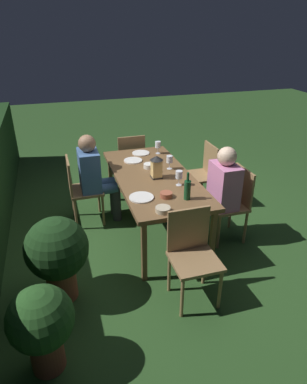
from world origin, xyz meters
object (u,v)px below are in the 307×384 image
at_px(plate_c, 141,153).
at_px(bowl_bread, 163,209).
at_px(chair_head_far, 130,159).
at_px(wine_glass_c, 179,175).
at_px(chair_side_left_b, 202,172).
at_px(bowl_olives, 149,166).
at_px(potted_plant_corner, 57,252).
at_px(green_bottle_on_table, 187,189).
at_px(person_in_blue, 95,174).
at_px(chair_head_near, 192,252).
at_px(wine_glass_a, 158,145).
at_px(potted_plant_by_hedge, 42,324).
at_px(chair_side_left_a, 233,201).
at_px(wine_glass_b, 170,160).
at_px(person_in_pink, 218,191).
at_px(plate_a, 141,197).
at_px(chair_side_right_b, 80,187).
at_px(bowl_salad, 166,195).
at_px(plate_b, 133,160).

xyz_separation_m(plate_c, bowl_bread, (-1.59, 0.21, 0.02)).
relative_size(chair_head_far, wine_glass_c, 5.15).
height_order(chair_head_far, plate_c, chair_head_far).
relative_size(chair_side_left_b, bowl_olives, 6.59).
relative_size(chair_head_far, plate_c, 3.73).
bearing_deg(potted_plant_corner, green_bottle_on_table, -80.25).
bearing_deg(plate_c, person_in_blue, 115.12).
relative_size(chair_head_near, person_in_blue, 0.76).
height_order(green_bottle_on_table, wine_glass_a, green_bottle_on_table).
bearing_deg(potted_plant_by_hedge, chair_side_left_a, -61.02).
distance_m(green_bottle_on_table, wine_glass_b, 0.80).
bearing_deg(person_in_pink, green_bottle_on_table, 116.05).
bearing_deg(person_in_blue, wine_glass_b, -108.98).
xyz_separation_m(chair_side_left_b, green_bottle_on_table, (-1.10, 0.67, 0.35)).
bearing_deg(person_in_blue, bowl_bread, -159.76).
bearing_deg(plate_a, chair_side_right_b, 29.83).
relative_size(chair_head_near, chair_head_far, 1.00).
relative_size(person_in_blue, potted_plant_by_hedge, 1.59).
distance_m(green_bottle_on_table, bowl_salad, 0.23).
distance_m(chair_side_right_b, potted_plant_by_hedge, 2.11).
bearing_deg(potted_plant_corner, chair_side_right_b, -14.27).
height_order(chair_side_left_b, green_bottle_on_table, green_bottle_on_table).
bearing_deg(potted_plant_by_hedge, person_in_blue, -18.38).
relative_size(person_in_blue, plate_a, 4.54).
relative_size(person_in_pink, plate_c, 4.93).
bearing_deg(chair_side_left_a, person_in_pink, 90.00).
bearing_deg(chair_head_far, plate_c, -174.30).
height_order(person_in_blue, wine_glass_b, person_in_blue).
height_order(chair_side_left_a, potted_plant_corner, chair_side_left_a).
height_order(chair_side_left_b, person_in_blue, person_in_blue).
bearing_deg(person_in_pink, bowl_bread, 117.37).
bearing_deg(chair_side_left_b, chair_head_near, 153.29).
height_order(wine_glass_c, bowl_salad, wine_glass_c).
bearing_deg(plate_c, bowl_bread, 172.61).
distance_m(person_in_blue, green_bottle_on_table, 1.36).
xyz_separation_m(plate_b, bowl_bread, (-1.36, 0.04, 0.02)).
relative_size(chair_head_near, bowl_bread, 5.98).
distance_m(wine_glass_b, potted_plant_by_hedge, 2.37).
bearing_deg(bowl_bread, wine_glass_c, -34.56).
xyz_separation_m(green_bottle_on_table, wine_glass_a, (1.36, -0.12, 0.01)).
xyz_separation_m(chair_head_near, bowl_bread, (0.37, 0.16, 0.27)).
bearing_deg(chair_side_left_a, bowl_bread, 112.54).
relative_size(chair_head_near, plate_c, 3.73).
relative_size(bowl_olives, potted_plant_by_hedge, 0.18).
xyz_separation_m(plate_a, plate_c, (1.26, -0.33, 0.00)).
xyz_separation_m(chair_head_far, green_bottle_on_table, (-1.87, -0.15, 0.35)).
bearing_deg(wine_glass_c, bowl_bread, 145.44).
distance_m(person_in_pink, wine_glass_c, 0.50).
relative_size(green_bottle_on_table, plate_a, 1.14).
xyz_separation_m(chair_head_near, chair_side_left_b, (1.64, -0.83, 0.00)).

